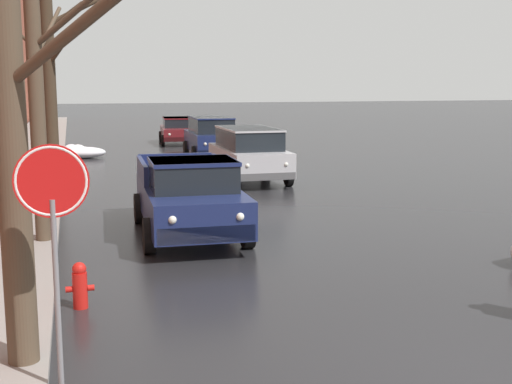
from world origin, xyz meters
TOP-DOWN VIEW (x-y plane):
  - left_sidewalk_slab at (-6.05, 18.00)m, footprint 2.93×80.00m
  - snow_bank_near_corner_left at (-3.90, 24.60)m, footprint 1.96×1.02m
  - snow_bank_mid_block_left at (-4.09, 24.68)m, footprint 1.76×1.00m
  - bare_tree_at_the_corner at (-4.81, 1.94)m, footprint 2.21×2.46m
  - bare_tree_second_along_sidewalk at (-4.84, 8.29)m, footprint 2.43×3.46m
  - bare_tree_mid_block at (-4.82, 18.04)m, footprint 2.95×2.12m
  - pickup_truck_darkblue_approaching_near_lane at (-1.79, 8.48)m, footprint 2.33×5.05m
  - suv_silver_parked_kerbside_close at (1.54, 16.03)m, footprint 2.14×4.49m
  - suv_darkblue_parked_kerbside_mid at (1.71, 23.29)m, footprint 2.17×4.31m
  - sedan_maroon_parked_far_down_block at (1.31, 30.54)m, footprint 2.12×4.44m
  - fire_hydrant at (-4.20, 4.15)m, footprint 0.42×0.22m
  - stop_sign_at_corner at (-4.44, 1.19)m, footprint 0.76×0.09m

SIDE VIEW (x-z plane):
  - left_sidewalk_slab at x=-6.05m, z-range 0.00..0.13m
  - snow_bank_near_corner_left at x=-3.90m, z-range -0.05..0.59m
  - snow_bank_mid_block_left at x=-4.09m, z-range -0.02..0.59m
  - fire_hydrant at x=-4.20m, z-range 0.00..0.71m
  - sedan_maroon_parked_far_down_block at x=1.31m, z-range 0.04..1.46m
  - pickup_truck_darkblue_approaching_near_lane at x=-1.79m, z-range 0.00..1.76m
  - suv_darkblue_parked_kerbside_mid at x=1.71m, z-range 0.08..1.90m
  - suv_silver_parked_kerbside_close at x=1.54m, z-range 0.08..1.90m
  - stop_sign_at_corner at x=-4.44m, z-range 0.75..3.50m
  - bare_tree_second_along_sidewalk at x=-4.84m, z-range -0.07..6.83m
  - bare_tree_at_the_corner at x=-4.81m, z-range 0.18..6.99m
  - bare_tree_mid_block at x=-4.82m, z-range 0.14..7.37m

